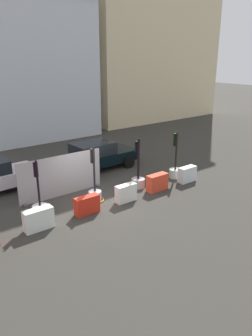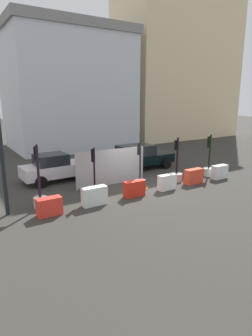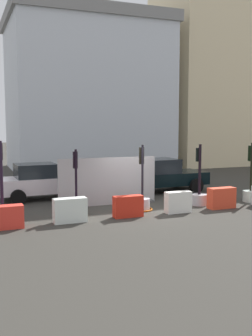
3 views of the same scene
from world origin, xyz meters
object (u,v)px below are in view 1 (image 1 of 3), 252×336
(construction_barrier_2, at_px, (87,205))
(traffic_light_4, at_px, (175,169))
(traffic_light_2, at_px, (95,192))
(construction_barrier_5, at_px, (187,174))
(traffic_light_3, at_px, (138,178))
(car_black_sedan, at_px, (98,155))
(construction_barrier_1, at_px, (39,219))
(construction_barrier_4, at_px, (157,182))
(traffic_light_1, at_px, (40,208))
(construction_barrier_3, at_px, (126,193))

(construction_barrier_2, bearing_deg, traffic_light_4, 7.24)
(traffic_light_2, height_order, construction_barrier_5, traffic_light_2)
(construction_barrier_2, bearing_deg, construction_barrier_5, -0.50)
(traffic_light_3, relative_size, car_black_sedan, 0.56)
(construction_barrier_1, distance_m, construction_barrier_5, 8.33)
(traffic_light_3, relative_size, traffic_light_4, 0.99)
(construction_barrier_1, relative_size, construction_barrier_4, 1.02)
(traffic_light_2, height_order, car_black_sedan, traffic_light_2)
(traffic_light_1, bearing_deg, construction_barrier_1, -116.73)
(construction_barrier_2, relative_size, construction_barrier_5, 1.04)
(construction_barrier_2, bearing_deg, traffic_light_1, 151.42)
(traffic_light_4, bearing_deg, construction_barrier_5, -86.44)
(construction_barrier_4, relative_size, construction_barrier_5, 1.08)
(traffic_light_1, height_order, construction_barrier_2, traffic_light_1)
(traffic_light_1, bearing_deg, traffic_light_3, 0.15)
(construction_barrier_4, height_order, car_black_sedan, car_black_sedan)
(traffic_light_1, bearing_deg, construction_barrier_3, -14.48)
(car_black_sedan, bearing_deg, construction_barrier_1, -141.16)
(traffic_light_2, height_order, construction_barrier_3, traffic_light_2)
(traffic_light_2, relative_size, traffic_light_4, 1.00)
(traffic_light_2, xyz_separation_m, construction_barrier_1, (-3.14, -0.92, -0.01))
(construction_barrier_5, bearing_deg, construction_barrier_3, 179.83)
(traffic_light_3, height_order, construction_barrier_5, traffic_light_3)
(traffic_light_2, bearing_deg, traffic_light_1, 179.52)
(construction_barrier_2, height_order, construction_barrier_3, construction_barrier_3)
(traffic_light_2, bearing_deg, traffic_light_3, 0.78)
(traffic_light_4, xyz_separation_m, construction_barrier_3, (-4.05, -0.82, -0.07))
(traffic_light_3, xyz_separation_m, construction_barrier_5, (2.56, -1.00, -0.07))
(construction_barrier_3, bearing_deg, traffic_light_3, 32.54)
(traffic_light_3, bearing_deg, construction_barrier_5, -21.22)
(construction_barrier_3, xyz_separation_m, construction_barrier_5, (4.11, -0.01, 0.00))
(construction_barrier_5, relative_size, car_black_sedan, 0.23)
(construction_barrier_3, relative_size, construction_barrier_5, 0.98)
(construction_barrier_4, bearing_deg, construction_barrier_3, -177.67)
(traffic_light_3, bearing_deg, car_black_sedan, 91.39)
(traffic_light_3, distance_m, construction_barrier_4, 1.03)
(construction_barrier_5, bearing_deg, construction_barrier_1, 179.70)
(traffic_light_4, xyz_separation_m, construction_barrier_1, (-8.28, -0.79, -0.06))
(construction_barrier_4, distance_m, construction_barrier_5, 2.07)
(traffic_light_4, height_order, construction_barrier_2, traffic_light_4)
(traffic_light_3, distance_m, construction_barrier_2, 3.72)
(traffic_light_4, relative_size, construction_barrier_5, 2.46)
(construction_barrier_2, bearing_deg, construction_barrier_1, -179.74)
(traffic_light_3, xyz_separation_m, construction_barrier_4, (0.49, -0.90, -0.06))
(construction_barrier_4, xyz_separation_m, construction_barrier_5, (2.07, -0.09, -0.01))
(traffic_light_2, xyz_separation_m, construction_barrier_2, (-0.97, -0.91, -0.04))
(traffic_light_2, relative_size, construction_barrier_5, 2.47)
(traffic_light_2, distance_m, construction_barrier_3, 1.44)
(traffic_light_1, height_order, construction_barrier_5, traffic_light_1)
(construction_barrier_3, bearing_deg, construction_barrier_2, 178.82)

